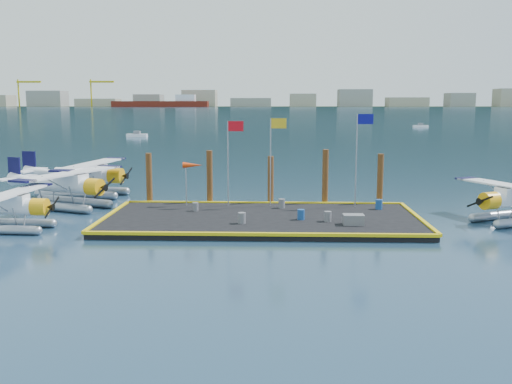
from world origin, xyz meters
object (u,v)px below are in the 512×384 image
seaplane_b (67,187)px  drum_3 (242,218)px  drum_4 (379,204)px  piling_3 (325,179)px  seaplane_c (87,177)px  piling_0 (149,180)px  piling_2 (271,182)px  piling_4 (380,181)px  drum_0 (195,207)px  windsock (192,166)px  seaplane_a (6,209)px  flagpole_yellow (273,148)px  flagpole_red (231,150)px  drum_5 (282,204)px  drum_2 (301,215)px  flagpole_blue (359,146)px  drum_1 (328,216)px  crate (353,220)px  piling_1 (210,179)px

seaplane_b → drum_3: (13.19, -6.69, -0.82)m
drum_4 → piling_3: (-3.50, 2.56, 1.41)m
seaplane_c → piling_0: size_ratio=2.58×
piling_2 → piling_3: (4.00, 0.00, 0.25)m
drum_3 → piling_4: (9.68, 7.55, 1.27)m
piling_2 → piling_3: size_ratio=0.88×
drum_0 → drum_4: drum_4 is taller
windsock → piling_0: 4.02m
seaplane_b → seaplane_a: bearing=13.4°
piling_0 → piling_2: bearing=0.0°
seaplane_c → drum_3: 18.16m
piling_0 → piling_4: same height
seaplane_c → flagpole_yellow: size_ratio=1.67×
drum_0 → flagpole_red: size_ratio=0.09×
drum_5 → piling_3: size_ratio=0.15×
windsock → piling_0: (-3.47, 1.60, -1.23)m
drum_2 → flagpole_yellow: size_ratio=0.10×
flagpole_blue → seaplane_c: bearing=164.0°
drum_5 → flagpole_red: 5.20m
drum_0 → drum_5: 5.99m
drum_1 → piling_3: 6.96m
flagpole_yellow → flagpole_blue: (5.99, -0.00, 0.17)m
seaplane_a → drum_3: seaplane_a is taller
flagpole_yellow → crate: bearing=-51.3°
drum_2 → windsock: (-7.50, 4.70, 2.51)m
flagpole_blue → drum_0: bearing=-169.7°
drum_0 → windsock: windsock is taller
drum_2 → piling_4: bearing=46.3°
flagpole_yellow → piling_3: size_ratio=1.44×
seaplane_c → crate: 23.69m
drum_3 → piling_4: size_ratio=0.17×
drum_1 → flagpole_blue: size_ratio=0.10×
drum_3 → flagpole_red: (-1.11, 5.95, 3.66)m
drum_2 → piling_0: (-10.97, 6.30, 1.28)m
drum_0 → flagpole_blue: flagpole_blue is taller
flagpole_red → windsock: 2.97m
flagpole_yellow → piling_4: size_ratio=1.55×
drum_2 → flagpole_blue: flagpole_blue is taller
seaplane_a → piling_1: size_ratio=2.06×
seaplane_a → seaplane_c: (0.75, 12.75, 0.25)m
piling_2 → drum_4: bearing=-18.9°
seaplane_c → piling_4: bearing=88.0°
drum_5 → seaplane_c: bearing=156.6°
drum_4 → windsock: size_ratio=0.22×
drum_5 → piling_2: (-0.79, 2.39, 1.18)m
drum_2 → flagpole_red: flagpole_red is taller
flagpole_yellow → piling_0: 9.67m
seaplane_a → piling_4: 25.33m
flagpole_red → flagpole_yellow: flagpole_yellow is taller
seaplane_c → drum_2: bearing=66.8°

